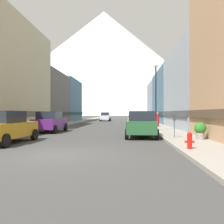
# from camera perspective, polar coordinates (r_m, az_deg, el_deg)

# --- Properties ---
(ground_plane) EXTENTS (400.00, 400.00, 0.00)m
(ground_plane) POSITION_cam_1_polar(r_m,az_deg,el_deg) (9.91, -13.22, -9.86)
(ground_plane) COLOR #3C3C3C
(sidewalk_left) EXTENTS (2.50, 100.00, 0.15)m
(sidewalk_left) POSITION_cam_1_polar(r_m,az_deg,el_deg) (45.31, -8.08, -2.21)
(sidewalk_left) COLOR gray
(sidewalk_left) RESTS_ON ground
(sidewalk_right) EXTENTS (2.50, 100.00, 0.15)m
(sidewalk_right) POSITION_cam_1_polar(r_m,az_deg,el_deg) (44.53, 7.90, -2.25)
(sidewalk_right) COLOR gray
(sidewalk_right) RESTS_ON ground
(storefront_left_2) EXTENTS (9.88, 11.07, 8.10)m
(storefront_left_2) POSITION_cam_1_polar(r_m,az_deg,el_deg) (41.18, -18.08, 2.92)
(storefront_left_2) COLOR #66605B
(storefront_left_2) RESTS_ON ground
(storefront_left_3) EXTENTS (9.76, 11.66, 8.52)m
(storefront_left_3) POSITION_cam_1_polar(r_m,az_deg,el_deg) (52.12, -13.33, 2.49)
(storefront_left_3) COLOR slate
(storefront_left_3) RESTS_ON ground
(storefront_right_1) EXTENTS (7.80, 12.43, 8.20)m
(storefront_right_1) POSITION_cam_1_polar(r_m,az_deg,el_deg) (26.74, 21.93, 4.71)
(storefront_right_1) COLOR #99A5B2
(storefront_right_1) RESTS_ON ground
(storefront_right_2) EXTENTS (9.41, 13.44, 8.09)m
(storefront_right_2) POSITION_cam_1_polar(r_m,az_deg,el_deg) (39.65, 16.96, 3.03)
(storefront_right_2) COLOR slate
(storefront_right_2) RESTS_ON ground
(storefront_right_3) EXTENTS (10.10, 11.07, 7.89)m
(storefront_right_3) POSITION_cam_1_polar(r_m,az_deg,el_deg) (52.10, 14.08, 2.15)
(storefront_right_3) COLOR #99A5B2
(storefront_right_3) RESTS_ON ground
(car_left_0) EXTENTS (2.23, 4.47, 1.78)m
(car_left_0) POSITION_cam_1_polar(r_m,az_deg,el_deg) (14.50, -23.70, -3.21)
(car_left_0) COLOR #B28419
(car_left_0) RESTS_ON ground
(car_left_1) EXTENTS (2.08, 4.41, 1.78)m
(car_left_1) POSITION_cam_1_polar(r_m,az_deg,el_deg) (21.73, -14.25, -2.22)
(car_left_1) COLOR #591E72
(car_left_1) RESTS_ON ground
(car_right_0) EXTENTS (2.24, 4.48, 1.78)m
(car_right_0) POSITION_cam_1_polar(r_m,az_deg,el_deg) (16.73, 6.86, -2.82)
(car_right_0) COLOR #265933
(car_right_0) RESTS_ON ground
(car_right_1) EXTENTS (2.15, 4.44, 1.78)m
(car_right_1) POSITION_cam_1_polar(r_m,az_deg,el_deg) (24.21, 5.82, -2.01)
(car_right_1) COLOR #B28419
(car_right_1) RESTS_ON ground
(car_driving_0) EXTENTS (2.06, 4.40, 1.78)m
(car_driving_0) POSITION_cam_1_polar(r_m,az_deg,el_deg) (50.17, -1.58, -1.08)
(car_driving_0) COLOR silver
(car_driving_0) RESTS_ON ground
(fire_hydrant_near) EXTENTS (0.40, 0.22, 0.70)m
(fire_hydrant_near) POSITION_cam_1_polar(r_m,az_deg,el_deg) (10.85, 17.66, -6.22)
(fire_hydrant_near) COLOR red
(fire_hydrant_near) RESTS_ON sidewalk_right
(parking_meter_near) EXTENTS (0.14, 0.10, 1.33)m
(parking_meter_near) POSITION_cam_1_polar(r_m,az_deg,el_deg) (15.58, 14.37, -2.59)
(parking_meter_near) COLOR #595960
(parking_meter_near) RESTS_ON sidewalk_right
(potted_plant_0) EXTENTS (0.67, 0.67, 0.98)m
(potted_plant_0) POSITION_cam_1_polar(r_m,az_deg,el_deg) (14.85, 19.91, -3.93)
(potted_plant_0) COLOR gray
(potted_plant_0) RESTS_ON sidewalk_right
(pedestrian_0) EXTENTS (0.36, 0.36, 1.57)m
(pedestrian_0) POSITION_cam_1_polar(r_m,az_deg,el_deg) (27.75, 10.59, -1.84)
(pedestrian_0) COLOR maroon
(pedestrian_0) RESTS_ON sidewalk_right
(pedestrian_1) EXTENTS (0.36, 0.36, 1.57)m
(pedestrian_1) POSITION_cam_1_polar(r_m,az_deg,el_deg) (31.66, 9.71, -1.64)
(pedestrian_1) COLOR maroon
(pedestrian_1) RESTS_ON sidewalk_right
(streetlamp_right) EXTENTS (0.36, 0.36, 5.86)m
(streetlamp_right) POSITION_cam_1_polar(r_m,az_deg,el_deg) (21.81, 10.19, 5.91)
(streetlamp_right) COLOR black
(streetlamp_right) RESTS_ON sidewalk_right
(mountain_backdrop) EXTENTS (256.03, 256.03, 114.30)m
(mountain_backdrop) POSITION_cam_1_polar(r_m,az_deg,el_deg) (276.17, -1.89, 11.38)
(mountain_backdrop) COLOR silver
(mountain_backdrop) RESTS_ON ground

